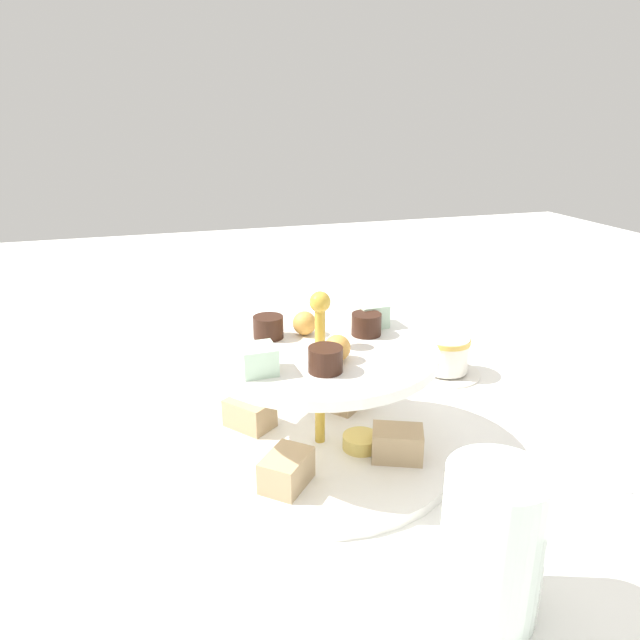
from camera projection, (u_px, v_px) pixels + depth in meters
ground_plane at (320, 449)px, 0.60m from camera, size 2.40×2.40×0.00m
tiered_serving_stand at (320, 405)px, 0.58m from camera, size 0.28×0.28×0.17m
water_glass_tall_right at (492, 544)px, 0.39m from camera, size 0.07×0.07×0.11m
water_glass_short_left at (353, 336)px, 0.80m from camera, size 0.06×0.06×0.07m
teacup_with_saucer at (446, 357)px, 0.76m from camera, size 0.09×0.09×0.05m
butter_knife_left at (19, 579)px, 0.43m from camera, size 0.10×0.15×0.00m
butter_knife_right at (593, 442)px, 0.61m from camera, size 0.08×0.16×0.00m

